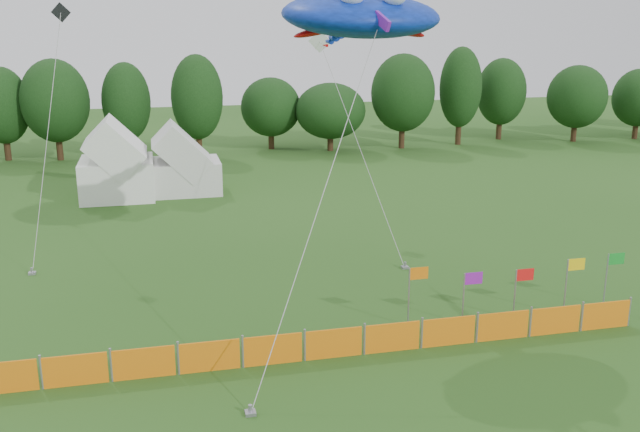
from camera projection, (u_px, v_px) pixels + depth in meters
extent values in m
cylinder|color=#382314|center=(7.00, 145.00, 55.76)|extent=(0.50, 0.50, 2.38)
ellipsoid|color=black|center=(2.00, 105.00, 54.94)|extent=(4.09, 4.09, 5.35)
cylinder|color=#382314|center=(59.00, 144.00, 55.85)|extent=(0.50, 0.50, 2.57)
ellipsoid|color=black|center=(55.00, 101.00, 54.96)|extent=(5.20, 5.20, 5.79)
cylinder|color=#382314|center=(129.00, 142.00, 56.98)|extent=(0.50, 0.50, 2.46)
ellipsoid|color=black|center=(126.00, 102.00, 56.12)|extent=(3.78, 3.78, 5.55)
cylinder|color=#382314|center=(199.00, 141.00, 56.84)|extent=(0.50, 0.50, 2.66)
ellipsoid|color=black|center=(197.00, 97.00, 55.92)|extent=(4.05, 4.05, 5.99)
cylinder|color=#382314|center=(271.00, 137.00, 60.77)|extent=(0.50, 0.50, 1.98)
ellipsoid|color=black|center=(271.00, 107.00, 60.08)|extent=(5.06, 5.06, 4.46)
cylinder|color=#382314|center=(330.00, 140.00, 59.98)|extent=(0.50, 0.50, 1.86)
ellipsoid|color=black|center=(330.00, 111.00, 59.34)|extent=(5.86, 5.86, 4.18)
cylinder|color=#382314|center=(402.00, 133.00, 61.10)|extent=(0.50, 0.50, 2.62)
ellipsoid|color=black|center=(403.00, 93.00, 60.19)|extent=(5.41, 5.41, 5.89)
cylinder|color=#382314|center=(458.00, 129.00, 62.87)|extent=(0.50, 0.50, 2.78)
ellipsoid|color=black|center=(461.00, 87.00, 61.91)|extent=(3.67, 3.67, 6.26)
cylinder|color=#382314|center=(499.00, 126.00, 65.78)|extent=(0.50, 0.50, 2.42)
ellipsoid|color=black|center=(501.00, 92.00, 64.94)|extent=(4.46, 4.46, 5.44)
cylinder|color=#382314|center=(574.00, 129.00, 64.55)|extent=(0.50, 0.50, 2.24)
ellipsoid|color=black|center=(577.00, 97.00, 63.78)|extent=(5.26, 5.26, 5.03)
cylinder|color=#382314|center=(635.00, 127.00, 66.01)|extent=(0.50, 0.50, 2.10)
ellipsoid|color=black|center=(639.00, 98.00, 65.28)|extent=(4.74, 4.74, 4.73)
cube|color=white|center=(118.00, 178.00, 44.02)|extent=(4.38, 4.38, 2.41)
cube|color=silver|center=(183.00, 176.00, 45.38)|extent=(4.69, 3.75, 2.06)
cube|color=orange|center=(4.00, 378.00, 20.90)|extent=(1.90, 0.06, 1.00)
cube|color=orange|center=(75.00, 370.00, 21.34)|extent=(1.90, 0.06, 1.00)
cube|color=orange|center=(144.00, 363.00, 21.78)|extent=(1.90, 0.06, 1.00)
cube|color=orange|center=(209.00, 356.00, 22.22)|extent=(1.90, 0.06, 1.00)
cube|color=orange|center=(273.00, 350.00, 22.67)|extent=(1.90, 0.06, 1.00)
cube|color=orange|center=(333.00, 343.00, 23.11)|extent=(1.90, 0.06, 1.00)
cube|color=orange|center=(392.00, 337.00, 23.55)|extent=(1.90, 0.06, 1.00)
cube|color=orange|center=(448.00, 332.00, 24.00)|extent=(1.90, 0.06, 1.00)
cube|color=orange|center=(503.00, 326.00, 24.44)|extent=(1.90, 0.06, 1.00)
cube|color=orange|center=(555.00, 320.00, 24.88)|extent=(1.90, 0.06, 1.00)
cube|color=orange|center=(606.00, 315.00, 25.33)|extent=(1.90, 0.06, 1.00)
cylinder|color=gray|center=(409.00, 297.00, 25.38)|extent=(0.06, 0.06, 2.20)
cube|color=orange|center=(419.00, 273.00, 25.23)|extent=(0.70, 0.02, 0.45)
cylinder|color=gray|center=(463.00, 298.00, 25.64)|extent=(0.06, 0.06, 1.92)
cube|color=purple|center=(473.00, 278.00, 25.52)|extent=(0.70, 0.02, 0.45)
cylinder|color=gray|center=(515.00, 294.00, 26.03)|extent=(0.06, 0.06, 1.91)
cube|color=red|center=(525.00, 275.00, 25.92)|extent=(0.70, 0.02, 0.45)
cylinder|color=gray|center=(566.00, 287.00, 26.34)|extent=(0.06, 0.06, 2.18)
cube|color=yellow|center=(576.00, 264.00, 26.19)|extent=(0.70, 0.02, 0.45)
cylinder|color=gray|center=(606.00, 280.00, 27.22)|extent=(0.06, 0.06, 2.10)
cube|color=#148C26|center=(616.00, 259.00, 27.08)|extent=(0.70, 0.02, 0.45)
ellipsoid|color=#0E34CA|center=(362.00, 15.00, 25.81)|extent=(6.96, 5.85, 2.13)
ellipsoid|color=red|center=(317.00, 31.00, 25.79)|extent=(1.79, 0.78, 0.28)
ellipsoid|color=red|center=(402.00, 31.00, 26.51)|extent=(1.79, 0.78, 0.28)
cube|color=purple|center=(382.00, 21.00, 23.67)|extent=(0.37, 0.96, 0.70)
cylinder|color=#A5A5A5|center=(321.00, 201.00, 21.94)|extent=(5.51, 6.10, 10.52)
cube|color=gray|center=(250.00, 413.00, 19.87)|extent=(0.30, 0.30, 0.10)
cube|color=white|center=(320.00, 41.00, 37.36)|extent=(1.20, 0.34, 1.20)
cylinder|color=#A5A5A5|center=(359.00, 145.00, 34.48)|extent=(1.74, 9.27, 9.59)
cube|color=gray|center=(405.00, 267.00, 31.59)|extent=(0.30, 0.30, 0.10)
cube|color=black|center=(61.00, 12.00, 32.58)|extent=(0.91, 0.26, 0.91)
cylinder|color=#A5A5A5|center=(47.00, 140.00, 31.73)|extent=(1.74, 4.56, 11.00)
cube|color=gray|center=(32.00, 273.00, 30.86)|extent=(0.30, 0.30, 0.10)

